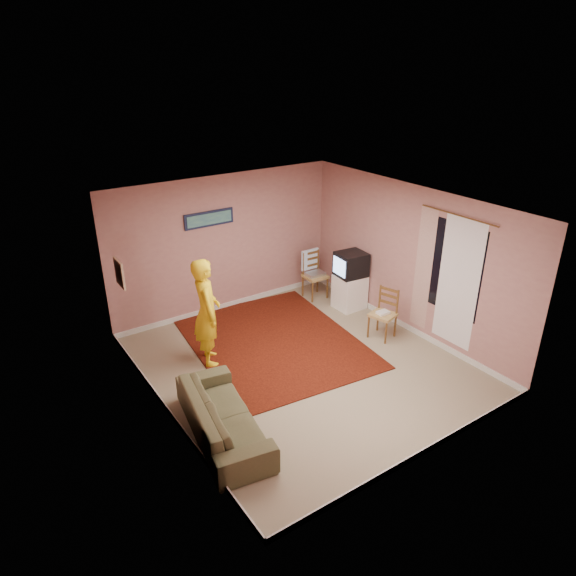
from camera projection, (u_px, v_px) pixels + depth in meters
ground at (302, 365)px, 8.19m from camera, size 5.00×5.00×0.00m
wall_back at (225, 244)px, 9.53m from camera, size 4.50×0.02×2.60m
wall_front at (433, 368)px, 5.77m from camera, size 4.50×0.02×2.60m
wall_left at (159, 333)px, 6.50m from camera, size 0.02×5.00×2.60m
wall_right at (410, 260)px, 8.80m from camera, size 0.02×5.00×2.60m
ceiling at (304, 206)px, 7.11m from camera, size 4.50×5.00×0.02m
baseboard_back at (228, 305)px, 10.04m from camera, size 4.50×0.02×0.10m
baseboard_front at (420, 453)px, 6.29m from camera, size 4.50×0.02×0.10m
baseboard_left at (170, 412)px, 7.02m from camera, size 0.02×5.00×0.10m
baseboard_right at (402, 324)px, 9.31m from camera, size 0.02×5.00×0.10m
window at (453, 268)px, 8.06m from camera, size 0.01×1.10×1.50m
curtain_sheer at (458, 283)px, 8.02m from camera, size 0.01×0.75×2.10m
curtain_floral at (423, 270)px, 8.54m from camera, size 0.01×0.35×2.10m
curtain_rod at (458, 215)px, 7.68m from camera, size 0.02×1.40×0.02m
picture_back at (209, 219)px, 9.13m from camera, size 0.95×0.04×0.28m
picture_left at (120, 273)px, 7.62m from camera, size 0.04×0.38×0.42m
area_rug at (274, 342)px, 8.83m from camera, size 2.96×3.55×0.02m
tv_cabinet at (350, 292)px, 9.92m from camera, size 0.53×0.48×0.68m
crt_tv at (351, 264)px, 9.68m from camera, size 0.58×0.52×0.46m
chair_a at (315, 271)px, 10.24m from camera, size 0.44×0.42×0.51m
dvd_player at (315, 274)px, 10.27m from camera, size 0.37×0.27×0.06m
blue_throw at (310, 259)px, 10.31m from camera, size 0.40×0.05×0.42m
chair_b at (383, 309)px, 8.78m from camera, size 0.48×0.49×0.48m
game_console at (383, 313)px, 8.81m from camera, size 0.21×0.16×0.04m
sofa at (223, 416)px, 6.58m from camera, size 1.07×2.04×0.57m
person at (207, 312)px, 7.94m from camera, size 0.59×0.74×1.76m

